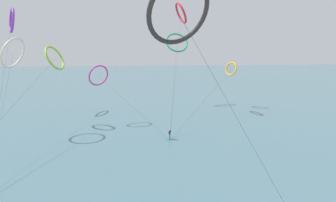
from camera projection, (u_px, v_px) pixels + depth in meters
sea_water at (148, 81)px, 112.16m from camera, size 400.00×200.00×0.08m
surfer_teal at (170, 135)px, 40.80m from camera, size 1.40×0.61×1.70m
kite_amber at (231, 69)px, 61.51m from camera, size 17.97×22.96×10.83m
kite_crimson at (181, 13)px, 54.04m from camera, size 5.56×19.65×23.11m
kite_emerald at (177, 43)px, 62.99m from camera, size 7.33×27.31×17.57m
kite_magenta at (99, 76)px, 47.41m from camera, size 13.77×11.49×11.08m
kite_lime at (55, 58)px, 55.26m from camera, size 3.97×48.14×14.49m
kite_violet at (12, 20)px, 44.26m from camera, size 8.23×27.03×20.65m
kite_ivory at (13, 53)px, 39.41m from camera, size 5.96×21.31×15.60m
kite_charcoal at (179, 12)px, 19.36m from camera, size 12.29×4.95×19.04m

